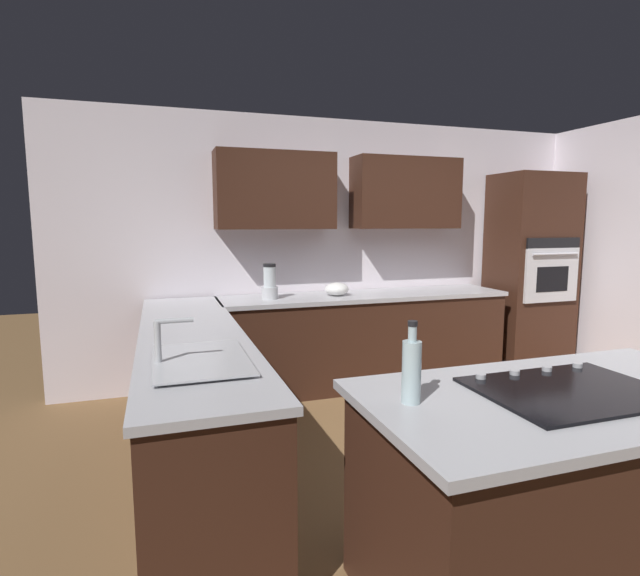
% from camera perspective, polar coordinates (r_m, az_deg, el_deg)
% --- Properties ---
extents(ground_plane, '(14.00, 14.00, 0.00)m').
position_cam_1_polar(ground_plane, '(3.68, 17.93, -18.44)').
color(ground_plane, brown).
extents(wall_back, '(6.00, 0.44, 2.60)m').
position_cam_1_polar(wall_back, '(5.07, 4.20, 5.95)').
color(wall_back, silver).
rests_on(wall_back, ground).
extents(lower_cabinets_back, '(2.80, 0.60, 0.86)m').
position_cam_1_polar(lower_cabinets_back, '(4.90, 5.20, -6.14)').
color(lower_cabinets_back, '#381E14').
rests_on(lower_cabinets_back, ground).
extents(countertop_back, '(2.84, 0.64, 0.04)m').
position_cam_1_polar(countertop_back, '(4.81, 5.27, -0.93)').
color(countertop_back, '#B2B2B7').
rests_on(countertop_back, lower_cabinets_back).
extents(lower_cabinets_side, '(0.60, 2.90, 0.86)m').
position_cam_1_polar(lower_cabinets_side, '(3.40, -14.41, -12.62)').
color(lower_cabinets_side, '#381E14').
rests_on(lower_cabinets_side, ground).
extents(countertop_side, '(0.64, 2.94, 0.04)m').
position_cam_1_polar(countertop_side, '(3.28, -14.67, -5.21)').
color(countertop_side, '#B2B2B7').
rests_on(countertop_side, lower_cabinets_side).
extents(island_base, '(1.67, 0.84, 0.86)m').
position_cam_1_polar(island_base, '(2.50, 26.33, -20.98)').
color(island_base, '#381E14').
rests_on(island_base, ground).
extents(island_top, '(1.75, 0.92, 0.04)m').
position_cam_1_polar(island_top, '(2.32, 27.00, -11.14)').
color(island_top, '#B2B2B7').
rests_on(island_top, island_base).
extents(wall_oven, '(0.80, 0.66, 2.10)m').
position_cam_1_polar(wall_oven, '(5.84, 23.15, 1.70)').
color(wall_oven, '#381E14').
rests_on(wall_oven, ground).
extents(sink_unit, '(0.46, 0.70, 0.23)m').
position_cam_1_polar(sink_unit, '(2.55, -13.82, -8.00)').
color(sink_unit, '#515456').
rests_on(sink_unit, countertop_side).
extents(cooktop, '(0.76, 0.56, 0.03)m').
position_cam_1_polar(cooktop, '(2.32, 26.94, -10.46)').
color(cooktop, black).
rests_on(cooktop, island_top).
extents(blender, '(0.15, 0.15, 0.32)m').
position_cam_1_polar(blender, '(4.49, -5.85, 0.48)').
color(blender, silver).
rests_on(blender, countertop_back).
extents(mixing_bowl, '(0.23, 0.23, 0.12)m').
position_cam_1_polar(mixing_bowl, '(4.68, 1.95, -0.12)').
color(mixing_bowl, white).
rests_on(mixing_bowl, countertop_back).
extents(oil_bottle, '(0.07, 0.07, 0.32)m').
position_cam_1_polar(oil_bottle, '(1.95, 10.55, -9.27)').
color(oil_bottle, silver).
rests_on(oil_bottle, island_top).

